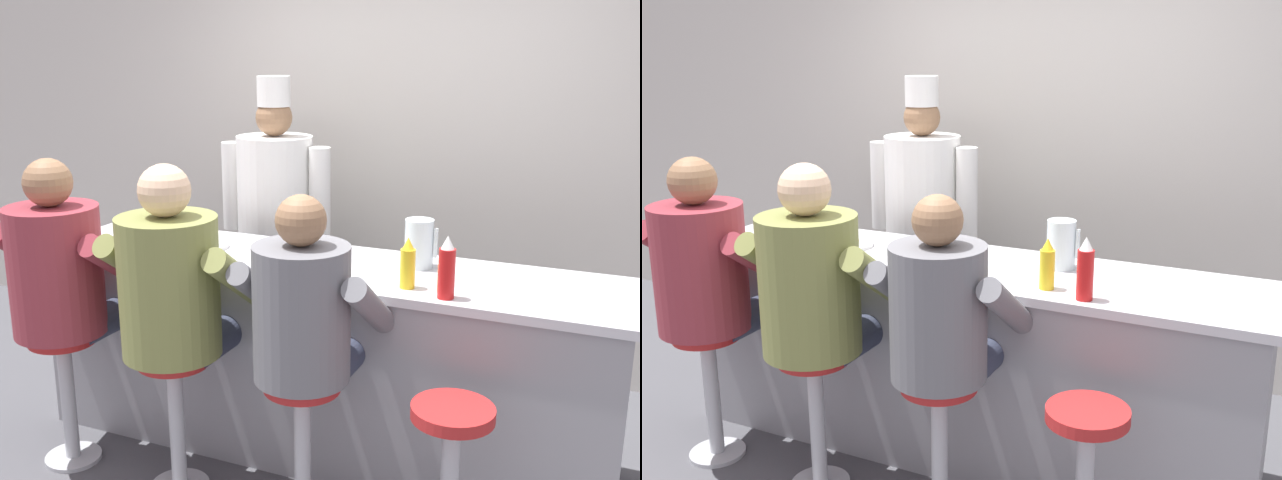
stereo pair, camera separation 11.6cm
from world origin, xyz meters
The scene contains 15 objects.
ground_plane centered at (0.00, 0.00, 0.00)m, with size 20.00×20.00×0.00m, color #4C4C51.
wall_back centered at (0.00, 1.66, 1.35)m, with size 10.00×0.06×2.70m.
diner_counter centered at (0.00, 0.34, 0.48)m, with size 2.86×0.69×0.97m.
ketchup_bottle_red centered at (0.67, 0.08, 1.09)m, with size 0.07×0.07×0.26m.
mustard_bottle_yellow centered at (0.49, 0.15, 1.07)m, with size 0.06×0.06×0.22m.
hot_sauce_bottle_orange centered at (0.64, 0.15, 1.03)m, with size 0.03×0.03×0.13m.
water_pitcher_clear centered at (0.45, 0.46, 1.08)m, with size 0.15×0.13×0.23m.
breakfast_plate centered at (-0.65, 0.36, 0.98)m, with size 0.24×0.24×0.05m.
cereal_bowl centered at (-0.17, 0.15, 0.99)m, with size 0.15×0.15×0.05m.
coffee_mug_white centered at (-0.03, 0.30, 1.02)m, with size 0.13×0.08×0.10m.
diner_seated_maroon centered at (-1.06, -0.23, 0.93)m, with size 0.64×0.63×1.49m.
diner_seated_olive centered at (-0.44, -0.22, 0.93)m, with size 0.65×0.65×1.50m.
diner_seated_grey centered at (0.18, -0.23, 0.90)m, with size 0.59×0.59×1.42m.
empty_stool_round centered at (0.80, -0.26, 0.45)m, with size 0.32×0.32×0.67m.
cook_in_whites_near centered at (-0.63, 1.11, 0.99)m, with size 0.70×0.45×1.79m.
Camera 2 is at (1.47, -2.73, 1.98)m, focal length 42.00 mm.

